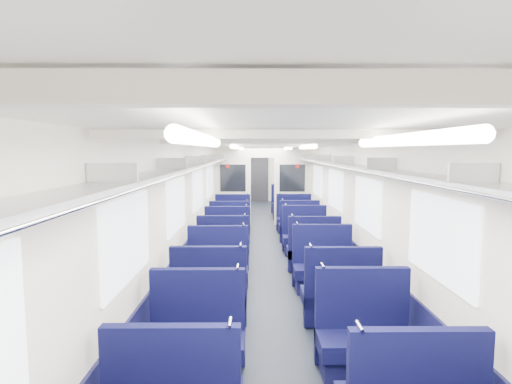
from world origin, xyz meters
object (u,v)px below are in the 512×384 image
seat_10 (218,272)px  seat_15 (305,239)px  seat_8 (210,298)px  seat_16 (230,230)px  seat_20 (236,210)px  seat_22 (237,205)px  seat_23 (285,205)px  seat_14 (227,240)px  seat_7 (364,340)px  seat_19 (294,220)px  bulkhead (263,184)px  seat_21 (288,210)px  seat_6 (197,342)px  seat_18 (233,221)px  seat_11 (323,270)px  seat_13 (313,253)px  end_door (260,178)px  seat_12 (223,252)px  seat_17 (299,229)px  seat_9 (340,299)px

seat_10 → seat_15: same height
seat_8 → seat_16: same height
seat_15 → seat_20: size_ratio=1.00×
seat_22 → seat_23: same height
seat_14 → seat_15: 1.67m
seat_7 → seat_19: same height
bulkhead → seat_21: (0.83, 0.89, -0.91)m
seat_6 → seat_18: (0.00, 6.97, 0.00)m
seat_16 → seat_22: (0.00, 4.54, 0.00)m
seat_11 → seat_15: (0.00, 2.29, 0.00)m
seat_11 → seat_13: (0.00, 1.07, 0.00)m
seat_10 → seat_23: 8.05m
end_door → seat_13: 10.40m
seat_6 → seat_21: bearing=79.6°
seat_18 → seat_20: (0.00, 2.04, 0.00)m
seat_15 → seat_20: 4.58m
seat_12 → seat_17: size_ratio=1.00×
seat_7 → seat_19: bearing=90.0°
seat_6 → seat_22: size_ratio=1.00×
seat_13 → seat_11: bearing=-90.0°
seat_16 → seat_9: bearing=-70.0°
seat_11 → seat_13: same height
seat_18 → seat_9: bearing=-74.0°
seat_17 → seat_23: 4.35m
seat_10 → seat_13: 2.03m
bulkhead → seat_20: (-0.83, 0.82, -0.91)m
bulkhead → seat_19: 1.68m
seat_9 → seat_15: bearing=90.0°
seat_15 → seat_23: (0.00, 5.48, 0.00)m
seat_23 → seat_21: bearing=-90.0°
seat_9 → seat_10: 2.03m
seat_13 → seat_7: bearing=-90.0°
bulkhead → seat_12: bearing=-100.2°
seat_9 → seat_14: size_ratio=1.00×
seat_16 → bulkhead: bearing=71.4°
seat_6 → seat_19: bearing=76.8°
end_door → seat_7: end_door is taller
seat_8 → seat_12: bearing=90.0°
seat_17 → seat_19: size_ratio=1.00×
seat_23 → seat_19: bearing=-90.0°
seat_7 → seat_10: same height
seat_7 → seat_21: bearing=90.0°
seat_9 → seat_22: 9.25m
seat_18 → seat_21: same height
seat_13 → seat_22: (-1.66, 6.76, 0.00)m
seat_10 → seat_12: (0.00, 1.25, 0.00)m
end_door → seat_9: 12.73m
seat_16 → seat_11: bearing=-63.2°
seat_7 → seat_19: 7.01m
seat_23 → seat_8: bearing=-100.4°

